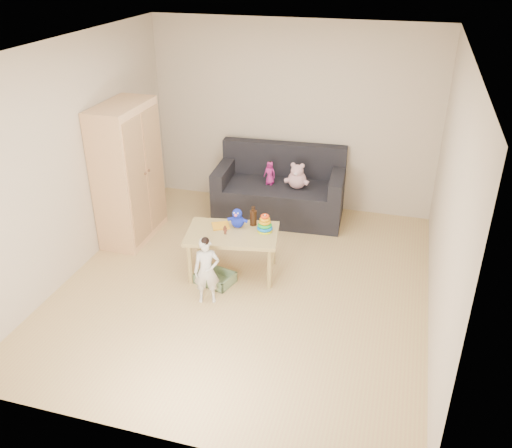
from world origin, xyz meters
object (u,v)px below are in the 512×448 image
(sofa, at_px, (279,200))
(wardrobe, at_px, (128,173))
(play_table, at_px, (233,253))
(toddler, at_px, (207,271))

(sofa, bearing_deg, wardrobe, -151.59)
(sofa, relative_size, play_table, 1.70)
(sofa, bearing_deg, toddler, -100.26)
(wardrobe, distance_m, sofa, 2.10)
(sofa, xyz_separation_m, toddler, (-0.25, -2.18, 0.12))
(toddler, bearing_deg, wardrobe, 123.38)
(wardrobe, bearing_deg, toddler, -37.70)
(wardrobe, bearing_deg, play_table, -18.56)
(wardrobe, distance_m, toddler, 1.90)
(sofa, bearing_deg, play_table, -99.53)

